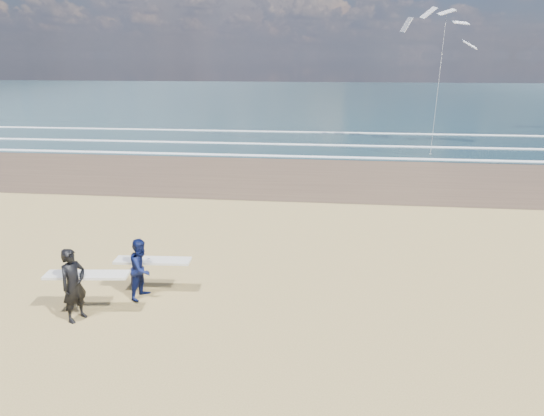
# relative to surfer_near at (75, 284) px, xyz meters

# --- Properties ---
(ocean) EXTENTS (220.00, 100.00, 0.02)m
(ocean) POSITION_rel_surfer_near_xyz_m (20.40, 71.32, -1.01)
(ocean) COLOR #193037
(ocean) RESTS_ON ground
(foam_breakers) EXTENTS (220.00, 11.70, 0.05)m
(foam_breakers) POSITION_rel_surfer_near_xyz_m (20.40, 27.42, -0.96)
(foam_breakers) COLOR white
(foam_breakers) RESTS_ON ground
(surfer_near) EXTENTS (2.24, 1.16, 2.00)m
(surfer_near) POSITION_rel_surfer_near_xyz_m (0.00, 0.00, 0.00)
(surfer_near) COLOR black
(surfer_near) RESTS_ON ground
(surfer_far) EXTENTS (2.23, 1.18, 1.78)m
(surfer_far) POSITION_rel_surfer_near_xyz_m (1.28, 1.41, -0.12)
(surfer_far) COLOR #0B1442
(surfer_far) RESTS_ON ground
(kite_1) EXTENTS (5.75, 4.73, 10.82)m
(kite_1) POSITION_rel_surfer_near_xyz_m (14.33, 26.49, 4.95)
(kite_1) COLOR slate
(kite_1) RESTS_ON ground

